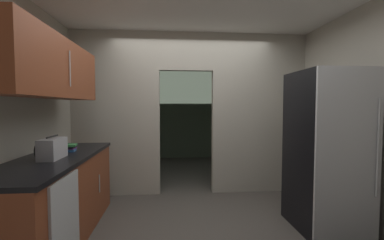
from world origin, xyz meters
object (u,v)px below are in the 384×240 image
(dishwasher, at_px, (66,226))
(book_stack, at_px, (70,148))
(refrigerator, at_px, (326,151))
(boombox, at_px, (52,149))

(dishwasher, height_order, book_stack, book_stack)
(refrigerator, bearing_deg, book_stack, 174.72)
(dishwasher, relative_size, book_stack, 5.22)
(refrigerator, bearing_deg, boombox, -177.26)
(boombox, bearing_deg, refrigerator, 2.74)
(dishwasher, height_order, boombox, boombox)
(refrigerator, height_order, book_stack, refrigerator)
(boombox, relative_size, book_stack, 2.15)
(boombox, bearing_deg, dishwasher, -57.74)
(refrigerator, xyz_separation_m, boombox, (-2.99, -0.14, 0.09))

